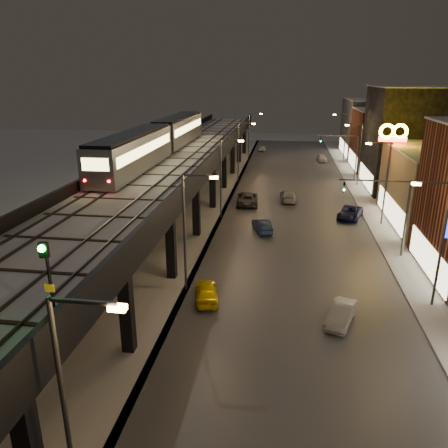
{
  "coord_description": "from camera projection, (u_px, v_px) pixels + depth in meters",
  "views": [
    {
      "loc": [
        6.31,
        -16.06,
        15.4
      ],
      "look_at": [
        2.02,
        14.26,
        5.0
      ],
      "focal_mm": 35.0,
      "sensor_mm": 36.0,
      "label": 1
    }
  ],
  "objects": [
    {
      "name": "streetlight_right_1",
      "position": [
        439.0,
        237.0,
        29.14
      ],
      "size": [
        2.56,
        0.28,
        9.0
      ],
      "color": "#38383A",
      "rests_on": "ground"
    },
    {
      "name": "building_f",
      "position": [
        376.0,
        128.0,
        87.13
      ],
      "size": [
        12.2,
        16.2,
        11.16
      ],
      "color": "#3E3E42",
      "rests_on": "ground"
    },
    {
      "name": "streetlight_left_0",
      "position": [
        70.0,
        398.0,
        14.53
      ],
      "size": [
        2.57,
        0.28,
        9.0
      ],
      "color": "#38383A",
      "rests_on": "ground"
    },
    {
      "name": "ground",
      "position": [
        140.0,
        416.0,
        20.85
      ],
      "size": [
        220.0,
        220.0,
        0.0
      ],
      "primitive_type": "plane",
      "color": "silver"
    },
    {
      "name": "streetlight_left_2",
      "position": [
        223.0,
        173.0,
        48.29
      ],
      "size": [
        2.57,
        0.28,
        9.0
      ],
      "color": "#38383A",
      "rests_on": "ground"
    },
    {
      "name": "streetlight_left_1",
      "position": [
        188.0,
        225.0,
        31.41
      ],
      "size": [
        2.57,
        0.28,
        9.0
      ],
      "color": "#38383A",
      "rests_on": "ground"
    },
    {
      "name": "elevated_viaduct",
      "position": [
        176.0,
        167.0,
        49.69
      ],
      "size": [
        9.0,
        100.0,
        6.3
      ],
      "color": "black",
      "rests_on": "ground"
    },
    {
      "name": "car_onc_red",
      "position": [
        322.0,
        158.0,
        82.5
      ],
      "size": [
        1.94,
        4.24,
        1.41
      ],
      "primitive_type": "imported",
      "rotation": [
        0.0,
        0.0,
        0.07
      ],
      "color": "silver",
      "rests_on": "ground"
    },
    {
      "name": "car_far_white",
      "position": [
        262.0,
        148.0,
        94.27
      ],
      "size": [
        1.64,
        3.69,
        1.23
      ],
      "primitive_type": "imported",
      "rotation": [
        0.0,
        0.0,
        3.09
      ],
      "color": "silver",
      "rests_on": "ground"
    },
    {
      "name": "car_near_white",
      "position": [
        262.0,
        226.0,
        45.22
      ],
      "size": [
        2.47,
        4.11,
        1.28
      ],
      "primitive_type": "imported",
      "rotation": [
        0.0,
        0.0,
        3.45
      ],
      "color": "#19274A",
      "rests_on": "ground"
    },
    {
      "name": "traffic_light_rig_b",
      "position": [
        349.0,
        152.0,
        66.05
      ],
      "size": [
        6.1,
        0.34,
        7.0
      ],
      "color": "#38383A",
      "rests_on": "ground"
    },
    {
      "name": "car_onc_silver",
      "position": [
        341.0,
        315.0,
        28.46
      ],
      "size": [
        2.53,
        4.08,
        1.27
      ],
      "primitive_type": "imported",
      "rotation": [
        0.0,
        0.0,
        -0.33
      ],
      "color": "gray",
      "rests_on": "ground"
    },
    {
      "name": "streetlight_left_3",
      "position": [
        240.0,
        148.0,
        65.16
      ],
      "size": [
        2.57,
        0.28,
        9.0
      ],
      "color": "#38383A",
      "rests_on": "ground"
    },
    {
      "name": "streetlight_left_4",
      "position": [
        250.0,
        133.0,
        82.04
      ],
      "size": [
        2.57,
        0.28,
        9.0
      ],
      "color": "#38383A",
      "rests_on": "ground"
    },
    {
      "name": "subway_train",
      "position": [
        160.0,
        138.0,
        51.61
      ],
      "size": [
        3.01,
        36.77,
        3.6
      ],
      "color": "gray",
      "rests_on": "viaduct_trackbed"
    },
    {
      "name": "car_onc_dark",
      "position": [
        350.0,
        213.0,
        49.4
      ],
      "size": [
        3.67,
        5.33,
        1.35
      ],
      "primitive_type": "imported",
      "rotation": [
        0.0,
        0.0,
        -0.32
      ],
      "color": "black",
      "rests_on": "ground"
    },
    {
      "name": "building_d",
      "position": [
        415.0,
        139.0,
        60.4
      ],
      "size": [
        12.2,
        13.2,
        14.16
      ],
      "color": "black",
      "rests_on": "ground"
    },
    {
      "name": "car_mid_silver",
      "position": [
        247.0,
        199.0,
        54.92
      ],
      "size": [
        2.92,
        5.71,
        1.54
      ],
      "primitive_type": "imported",
      "rotation": [
        0.0,
        0.0,
        3.21
      ],
      "color": "#404142",
      "rests_on": "ground"
    },
    {
      "name": "streetlight_right_2",
      "position": [
        384.0,
        178.0,
        46.01
      ],
      "size": [
        2.56,
        0.28,
        9.0
      ],
      "color": "#38383A",
      "rests_on": "ground"
    },
    {
      "name": "traffic_light_rig_a",
      "position": [
        393.0,
        208.0,
        37.93
      ],
      "size": [
        6.1,
        0.34,
        7.0
      ],
      "color": "#38383A",
      "rests_on": "ground"
    },
    {
      "name": "under_viaduct_pavement",
      "position": [
        184.0,
        206.0,
        54.45
      ],
      "size": [
        11.0,
        120.0,
        0.06
      ],
      "primitive_type": "cube",
      "color": "#9FA1A8",
      "rests_on": "ground"
    },
    {
      "name": "sidewalk_right",
      "position": [
        379.0,
        213.0,
        51.32
      ],
      "size": [
        4.0,
        120.0,
        0.14
      ],
      "primitive_type": "cube",
      "color": "#9FA1A8",
      "rests_on": "ground"
    },
    {
      "name": "viaduct_parapet_far",
      "position": [
        139.0,
        155.0,
        50.02
      ],
      "size": [
        0.3,
        100.0,
        1.1
      ],
      "primitive_type": "cube",
      "color": "black",
      "rests_on": "elevated_viaduct"
    },
    {
      "name": "building_e",
      "position": [
        391.0,
        140.0,
        74.17
      ],
      "size": [
        12.2,
        12.2,
        10.16
      ],
      "color": "#602C19",
      "rests_on": "ground"
    },
    {
      "name": "car_mid_dark",
      "position": [
        288.0,
        196.0,
        56.41
      ],
      "size": [
        2.21,
        4.92,
        1.4
      ],
      "primitive_type": "imported",
      "rotation": [
        0.0,
        0.0,
        3.19
      ],
      "color": "#999999",
      "rests_on": "ground"
    },
    {
      "name": "viaduct_trackbed",
      "position": [
        176.0,
        160.0,
        49.57
      ],
      "size": [
        8.4,
        100.0,
        0.32
      ],
      "color": "#B2B7C1",
      "rests_on": "elevated_viaduct"
    },
    {
      "name": "sign_mcdonalds",
      "position": [
        392.0,
        141.0,
        48.36
      ],
      "size": [
        3.1,
        0.42,
        10.47
      ],
      "color": "#38383A",
      "rests_on": "ground"
    },
    {
      "name": "car_taxi",
      "position": [
        207.0,
        292.0,
        31.37
      ],
      "size": [
        2.37,
        4.17,
        1.34
      ],
      "primitive_type": "imported",
      "rotation": [
        0.0,
        0.0,
        3.36
      ],
      "color": "yellow",
      "rests_on": "ground"
    },
    {
      "name": "streetlight_right_3",
      "position": [
        358.0,
        150.0,
        62.89
      ],
      "size": [
        2.56,
        0.28,
        9.0
      ],
      "color": "#38383A",
      "rests_on": "ground"
    },
    {
      "name": "streetlight_right_4",
      "position": [
        344.0,
        135.0,
        79.76
      ],
      "size": [
        2.56,
        0.28,
        9.0
      ],
      "color": "#38383A",
      "rests_on": "ground"
    },
    {
      "name": "rail_signal",
      "position": [
        47.0,
        266.0,
        15.82
      ],
      "size": [
        0.37,
        0.44,
        3.17
      ],
      "color": "black",
      "rests_on": "viaduct_trackbed"
    },
    {
      "name": "road_surface",
      "position": [
        293.0,
        210.0,
        52.66
      ],
      "size": [
        17.0,
        120.0,
        0.06
      ],
      "primitive_type": "cube",
      "color": "#46474D",
      "rests_on": "ground"
    },
    {
      "name": "viaduct_parapet_streetside",
      "position": [
        214.0,
        157.0,
        48.87
      ],
      "size": [
        0.3,
        100.0,
        1.1
      ],
      "primitive_type": "cube",
      "color": "black",
      "rests_on": "elevated_viaduct"
    }
  ]
}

